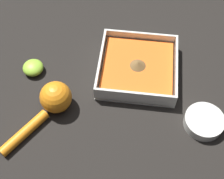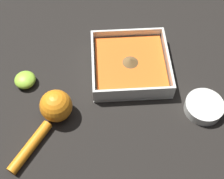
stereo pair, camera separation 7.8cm
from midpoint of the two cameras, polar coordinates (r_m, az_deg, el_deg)
The scene contains 5 objects.
ground_plane at distance 0.83m, azimuth 6.36°, elevation 1.72°, with size 4.00×4.00×0.00m, color black.
square_dish at distance 0.83m, azimuth 7.02°, elevation 3.69°, with size 0.20×0.20×0.05m.
spice_bowl at distance 0.79m, azimuth 18.85°, elevation -5.78°, with size 0.09×0.09×0.03m.
lemon_squeezer at distance 0.75m, azimuth -8.51°, elevation -2.48°, with size 0.15×0.19×0.08m.
lemon_half at distance 0.85m, azimuth -12.04°, elevation 3.77°, with size 0.05×0.05×0.03m.
Camera 1 is at (0.00, -0.48, 0.67)m, focal length 50.00 mm.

